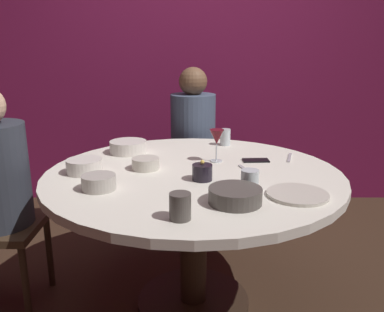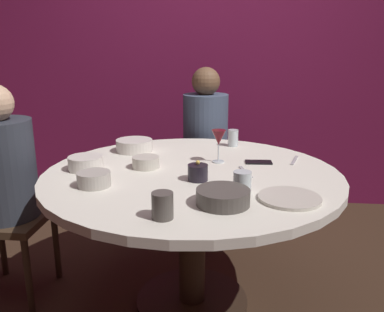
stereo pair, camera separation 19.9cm
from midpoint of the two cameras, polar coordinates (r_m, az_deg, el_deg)
ground_plane at (r=2.35m, az=2.58°, el=-19.96°), size 8.00×8.00×0.00m
back_wall at (r=3.53m, az=4.37°, el=14.43°), size 6.00×0.10×2.60m
dining_table at (r=2.05m, az=2.78°, el=-5.87°), size 1.47×1.47×0.75m
seated_diner_left at (r=2.29m, az=-22.94°, el=-1.93°), size 0.40×0.40×1.17m
seated_diner_back at (r=2.96m, az=3.82°, el=3.38°), size 0.40×0.40×1.21m
candle_holder at (r=1.87m, az=3.87°, el=-2.37°), size 0.09×0.09×0.10m
wine_glass at (r=2.15m, az=6.43°, el=2.38°), size 0.08×0.08×0.18m
dinner_plate at (r=1.72m, az=16.85°, el=-5.75°), size 0.26×0.26×0.01m
cell_phone at (r=2.20m, az=11.93°, el=-0.89°), size 0.14×0.08×0.01m
bowl_serving_large at (r=2.07m, az=-3.81°, el=-0.92°), size 0.14×0.14×0.06m
bowl_salad_center at (r=2.07m, az=-12.13°, el=-1.00°), size 0.17×0.17×0.07m
bowl_small_white at (r=1.83m, az=-10.65°, el=-3.26°), size 0.15×0.15×0.06m
bowl_sauce_side at (r=1.61m, az=7.94°, el=-5.79°), size 0.21×0.21×0.06m
bowl_rice_portion at (r=2.39m, az=-5.79°, el=1.47°), size 0.21×0.21×0.07m
cup_near_candle at (r=1.75m, az=10.35°, el=-3.67°), size 0.08×0.08×0.09m
cup_by_left_diner at (r=1.46m, az=-0.28°, el=-7.07°), size 0.08×0.08×0.10m
cup_by_right_diner at (r=2.52m, az=8.06°, el=2.51°), size 0.06×0.06×0.10m
fork_near_plate at (r=2.28m, az=16.68°, el=-0.62°), size 0.07×0.18×0.01m
knife_near_plate at (r=2.02m, az=10.35°, el=-2.26°), size 0.07×0.18×0.01m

